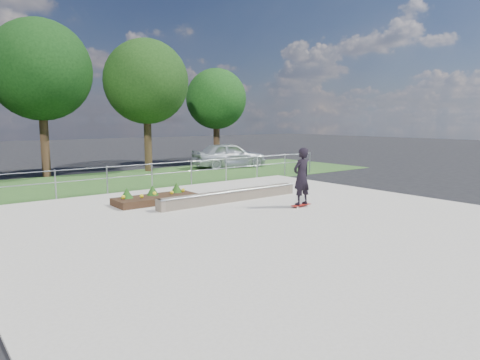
% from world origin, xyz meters
% --- Properties ---
extents(ground, '(120.00, 120.00, 0.00)m').
position_xyz_m(ground, '(0.00, 0.00, 0.00)').
color(ground, black).
rests_on(ground, ground).
extents(grass_verge, '(30.00, 8.00, 0.02)m').
position_xyz_m(grass_verge, '(0.00, 11.00, 0.01)').
color(grass_verge, '#2B5120').
rests_on(grass_verge, ground).
extents(concrete_slab, '(15.00, 15.00, 0.06)m').
position_xyz_m(concrete_slab, '(0.00, 0.00, 0.03)').
color(concrete_slab, '#AEA89A').
rests_on(concrete_slab, ground).
extents(fence, '(20.06, 0.06, 1.20)m').
position_xyz_m(fence, '(0.00, 7.50, 0.77)').
color(fence, gray).
rests_on(fence, ground).
extents(tree_mid_left, '(5.25, 5.25, 8.25)m').
position_xyz_m(tree_mid_left, '(-2.50, 15.00, 5.61)').
color(tree_mid_left, '#362115').
rests_on(tree_mid_left, ground).
extents(tree_mid_right, '(4.90, 4.90, 7.70)m').
position_xyz_m(tree_mid_right, '(3.00, 14.00, 5.23)').
color(tree_mid_right, '#312213').
rests_on(tree_mid_right, ground).
extents(tree_far_right, '(4.20, 4.20, 6.60)m').
position_xyz_m(tree_far_right, '(9.00, 15.50, 4.48)').
color(tree_far_right, '#352215').
rests_on(tree_far_right, ground).
extents(grind_ledge, '(6.00, 0.44, 0.43)m').
position_xyz_m(grind_ledge, '(1.01, 3.06, 0.26)').
color(grind_ledge, brown).
rests_on(grind_ledge, concrete_slab).
extents(planter_bed, '(3.00, 1.20, 0.61)m').
position_xyz_m(planter_bed, '(-1.33, 4.57, 0.24)').
color(planter_bed, black).
rests_on(planter_bed, concrete_slab).
extents(skateboarder, '(0.80, 0.50, 2.06)m').
position_xyz_m(skateboarder, '(2.29, 0.74, 1.12)').
color(skateboarder, white).
rests_on(skateboarder, concrete_slab).
extents(parked_car, '(5.03, 2.78, 1.62)m').
position_xyz_m(parked_car, '(7.94, 12.59, 0.81)').
color(parked_car, '#B8BEC2').
rests_on(parked_car, ground).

